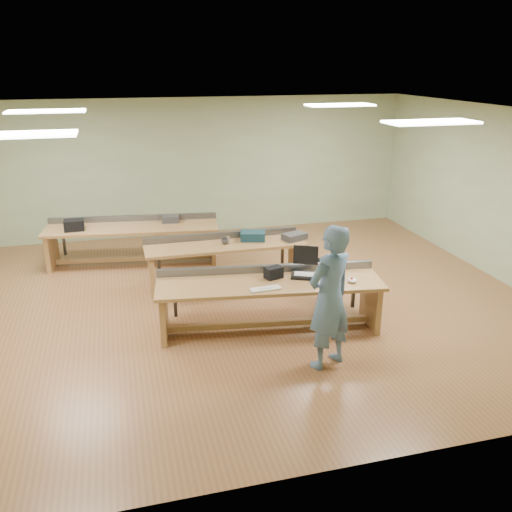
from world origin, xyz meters
name	(u,v)px	position (x,y,z in m)	size (l,w,h in m)	color
floor	(224,304)	(0.00, 0.00, 0.00)	(10.00, 10.00, 0.00)	brown
ceiling	(220,114)	(0.00, 0.00, 3.00)	(10.00, 10.00, 0.00)	silver
wall_back	(186,168)	(0.00, 4.00, 1.50)	(10.00, 0.04, 3.00)	#9FB589
wall_front	(314,335)	(0.00, -4.00, 1.50)	(10.00, 0.04, 3.00)	#9FB589
wall_right	(502,195)	(5.00, 0.00, 1.50)	(0.04, 8.00, 3.00)	#9FB589
fluor_panels	(220,116)	(0.00, 0.00, 2.97)	(6.20, 3.50, 0.03)	white
workbench_front	(269,293)	(0.48, -1.00, 0.56)	(3.32, 1.30, 0.86)	#B0834A
workbench_mid	(225,254)	(0.20, 0.83, 0.55)	(2.77, 0.75, 0.86)	#B0834A
workbench_back	(133,235)	(-1.30, 2.32, 0.56)	(3.33, 1.28, 0.86)	#B0834A
person	(329,298)	(0.92, -2.17, 0.94)	(0.69, 0.45, 1.89)	slate
laptop_base	(304,276)	(1.01, -0.98, 0.77)	(0.36, 0.30, 0.04)	black
laptop_screen	(306,255)	(1.07, -0.85, 1.04)	(0.36, 0.02, 0.29)	black
keyboard	(266,289)	(0.34, -1.29, 0.76)	(0.42, 0.14, 0.02)	beige
trackball_mouse	(352,280)	(1.60, -1.34, 0.78)	(0.13, 0.15, 0.07)	white
camera_bag	(274,273)	(0.56, -0.91, 0.84)	(0.25, 0.16, 0.17)	black
task_chair	(328,290)	(1.58, -0.55, 0.30)	(0.53, 0.53, 0.81)	black
parts_bin_teal	(253,236)	(0.72, 0.91, 0.82)	(0.42, 0.32, 0.15)	#12323D
parts_bin_grey	(294,236)	(1.44, 0.73, 0.81)	(0.41, 0.26, 0.11)	#323234
mug	(225,241)	(0.19, 0.80, 0.80)	(0.12, 0.12, 0.09)	#323234
drinks_can	(228,240)	(0.26, 0.83, 0.81)	(0.06, 0.06, 0.11)	silver
storage_box_back	(74,225)	(-2.35, 2.29, 0.85)	(0.35, 0.25, 0.20)	black
tray_back	(171,219)	(-0.56, 2.39, 0.81)	(0.32, 0.24, 0.13)	#323234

